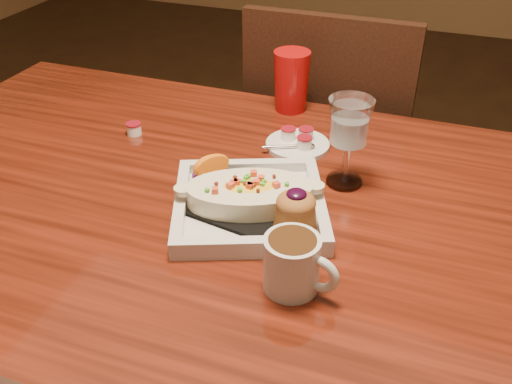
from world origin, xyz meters
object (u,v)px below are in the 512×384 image
(table, at_px, (248,260))
(goblet, at_px, (349,127))
(chair_far, at_px, (331,159))
(coffee_mug, at_px, (293,262))
(plate, at_px, (254,200))
(saucer, at_px, (297,142))
(red_tumbler, at_px, (291,81))

(table, xyz_separation_m, goblet, (0.13, 0.15, 0.21))
(chair_far, height_order, coffee_mug, chair_far)
(plate, height_order, coffee_mug, plate)
(table, relative_size, goblet, 9.49)
(goblet, bearing_deg, table, -130.42)
(plate, distance_m, saucer, 0.24)
(coffee_mug, distance_m, saucer, 0.40)
(plate, xyz_separation_m, coffee_mug, (0.11, -0.14, 0.02))
(table, distance_m, plate, 0.12)
(chair_far, height_order, plate, chair_far)
(table, relative_size, saucer, 12.16)
(red_tumbler, bearing_deg, saucer, -68.25)
(table, xyz_separation_m, coffee_mug, (0.12, -0.14, 0.14))
(goblet, height_order, red_tumbler, goblet)
(coffee_mug, relative_size, saucer, 0.88)
(coffee_mug, height_order, red_tumbler, red_tumbler)
(table, xyz_separation_m, red_tumbler, (-0.05, 0.40, 0.16))
(table, height_order, red_tumbler, red_tumbler)
(red_tumbler, bearing_deg, plate, -81.13)
(table, xyz_separation_m, saucer, (0.01, 0.24, 0.11))
(goblet, bearing_deg, coffee_mug, -91.41)
(saucer, bearing_deg, red_tumbler, 111.75)
(chair_far, relative_size, red_tumbler, 7.15)
(table, distance_m, goblet, 0.28)
(chair_far, distance_m, saucer, 0.46)
(chair_far, height_order, saucer, chair_far)
(chair_far, xyz_separation_m, goblet, (0.13, -0.48, 0.35))
(chair_far, bearing_deg, saucer, 91.61)
(saucer, bearing_deg, plate, -90.27)
(table, bearing_deg, chair_far, 90.00)
(chair_far, bearing_deg, plate, 90.90)
(plate, relative_size, coffee_mug, 2.89)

